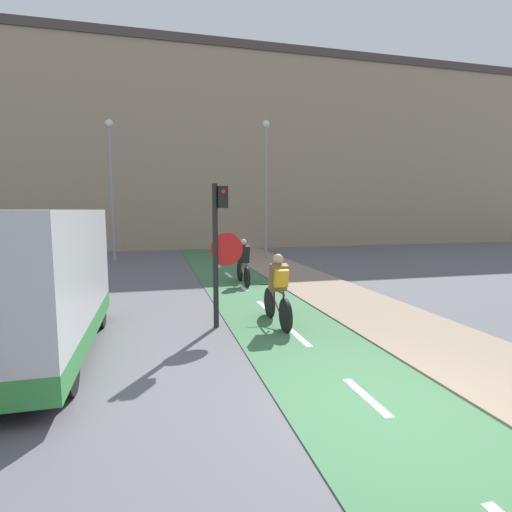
{
  "coord_description": "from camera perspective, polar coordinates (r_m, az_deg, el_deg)",
  "views": [
    {
      "loc": [
        -2.6,
        -3.93,
        2.44
      ],
      "look_at": [
        0.0,
        6.34,
        1.2
      ],
      "focal_mm": 28.0,
      "sensor_mm": 36.0,
      "label": 1
    }
  ],
  "objects": [
    {
      "name": "van",
      "position": [
        7.45,
        -29.88,
        -3.83
      ],
      "size": [
        1.94,
        4.86,
        2.44
      ],
      "color": "#B7B7BC",
      "rests_on": "ground_plane"
    },
    {
      "name": "street_lamp_far",
      "position": [
        20.16,
        -19.97,
        10.8
      ],
      "size": [
        0.36,
        0.36,
        6.55
      ],
      "color": "gray",
      "rests_on": "ground_plane"
    },
    {
      "name": "traffic_light_pole",
      "position": [
        8.16,
        -5.23,
        2.43
      ],
      "size": [
        0.67,
        0.25,
        2.96
      ],
      "color": "black",
      "rests_on": "ground_plane"
    },
    {
      "name": "cyclist_far",
      "position": [
        13.0,
        -1.82,
        -1.16
      ],
      "size": [
        0.46,
        1.74,
        1.49
      ],
      "color": "black",
      "rests_on": "ground_plane"
    },
    {
      "name": "cyclist_near",
      "position": [
        8.43,
        3.15,
        -5.13
      ],
      "size": [
        0.46,
        1.83,
        1.52
      ],
      "color": "black",
      "rests_on": "ground_plane"
    },
    {
      "name": "street_lamp_sidewalk",
      "position": [
        19.74,
        1.42,
        11.46
      ],
      "size": [
        0.36,
        0.36,
        6.67
      ],
      "color": "gray",
      "rests_on": "ground_plane"
    },
    {
      "name": "ground_plane",
      "position": [
        5.31,
        18.32,
        -21.06
      ],
      "size": [
        120.0,
        120.0,
        0.0
      ],
      "primitive_type": "plane",
      "color": "#5B5B60"
    },
    {
      "name": "bike_lane",
      "position": [
        5.31,
        18.28,
        -20.93
      ],
      "size": [
        2.35,
        60.0,
        0.02
      ],
      "color": "#3D7047",
      "rests_on": "ground_plane"
    },
    {
      "name": "building_row_background",
      "position": [
        27.19,
        -8.88,
        14.59
      ],
      "size": [
        60.0,
        5.2,
        12.41
      ],
      "color": "gray",
      "rests_on": "ground_plane"
    }
  ]
}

